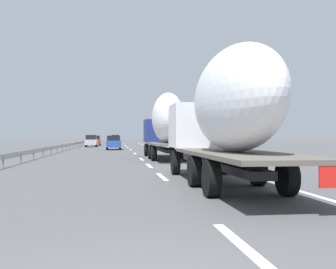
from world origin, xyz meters
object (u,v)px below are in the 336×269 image
Objects in this scene: car_blue_sedan at (114,142)px; road_sign at (172,130)px; car_red_compact at (96,140)px; truck_lead at (166,124)px; truck_trailing at (226,111)px; car_silver_hatch at (91,141)px; car_white_van at (115,139)px.

car_blue_sedan is 7.83m from road_sign.
car_red_compact is at bearing 7.63° from car_blue_sedan.
truck_trailing is at bearing 180.00° from truck_lead.
truck_trailing reaches higher than car_silver_hatch.
truck_trailing is 3.00× the size of car_red_compact.
road_sign is (-28.27, -10.34, 1.47)m from car_red_compact.
car_red_compact is 1.19× the size of road_sign.
car_silver_hatch reaches higher than car_red_compact.
truck_lead is 2.94× the size of car_silver_hatch.
road_sign is (35.01, -3.10, -0.16)m from truck_trailing.
car_blue_sedan is (-25.06, -3.36, -0.01)m from car_red_compact.
truck_lead is 2.90× the size of car_white_van.
car_white_van is 26.61m from car_silver_hatch.
truck_lead is 18.62m from road_sign.
car_red_compact is 11.21m from car_silver_hatch.
car_red_compact is (63.29, 7.25, -1.62)m from truck_trailing.
car_white_van is 43.94m from road_sign.
car_blue_sedan is at bearing -172.37° from car_red_compact.
truck_lead is 36.23m from car_silver_hatch.
road_sign is at bearing -114.67° from car_blue_sedan.
truck_lead is 16.65m from truck_trailing.
car_blue_sedan is 1.07× the size of car_white_van.
road_sign is at bearing -148.35° from car_silver_hatch.
car_white_van is at bearing -13.57° from car_red_compact.
car_silver_hatch is at bearing 171.73° from car_white_van.
car_silver_hatch is at bearing 179.10° from car_red_compact.
car_silver_hatch is (-11.21, 0.18, 0.03)m from car_red_compact.
truck_trailing is 52.63m from car_silver_hatch.
truck_lead is 3.58× the size of road_sign.
car_red_compact reaches higher than car_blue_sedan.
car_red_compact is at bearing 8.83° from truck_lead.
road_sign is (18.36, -3.10, -0.23)m from truck_lead.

